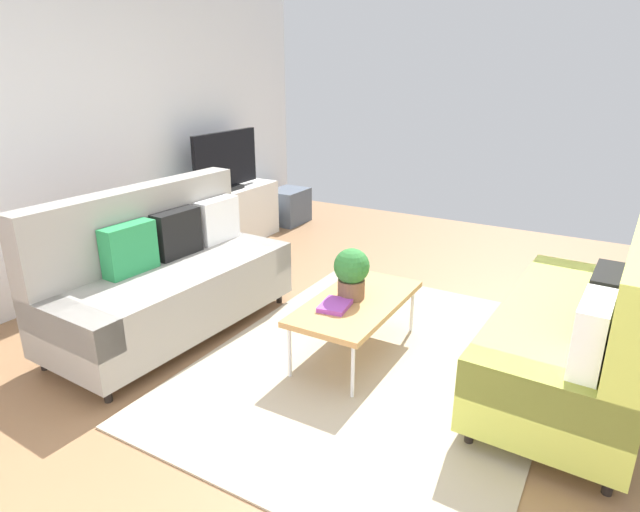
% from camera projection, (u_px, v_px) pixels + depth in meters
% --- Properties ---
extents(ground_plane, '(7.68, 7.68, 0.00)m').
position_uv_depth(ground_plane, '(362.00, 359.00, 3.76)').
color(ground_plane, '#936B47').
extents(wall_far, '(6.40, 0.12, 2.90)m').
position_uv_depth(wall_far, '(74.00, 127.00, 4.60)').
color(wall_far, silver).
rests_on(wall_far, ground_plane).
extents(area_rug, '(2.90, 2.20, 0.01)m').
position_uv_depth(area_rug, '(378.00, 363.00, 3.71)').
color(area_rug, tan).
rests_on(area_rug, ground_plane).
extents(couch_beige, '(1.94, 0.93, 1.10)m').
position_uv_depth(couch_beige, '(166.00, 275.00, 4.05)').
color(couch_beige, gray).
rests_on(couch_beige, ground_plane).
extents(couch_green, '(1.93, 0.92, 1.10)m').
position_uv_depth(couch_green, '(586.00, 328.00, 3.25)').
color(couch_green, '#C1CC51').
rests_on(couch_green, ground_plane).
extents(coffee_table, '(1.10, 0.56, 0.42)m').
position_uv_depth(coffee_table, '(356.00, 304.00, 3.71)').
color(coffee_table, '#B7844C').
rests_on(coffee_table, ground_plane).
extents(tv_console, '(1.40, 0.44, 0.64)m').
position_uv_depth(tv_console, '(228.00, 217.00, 6.08)').
color(tv_console, silver).
rests_on(tv_console, ground_plane).
extents(tv, '(1.00, 0.20, 0.64)m').
position_uv_depth(tv, '(226.00, 162.00, 5.86)').
color(tv, black).
rests_on(tv, tv_console).
extents(storage_trunk, '(0.52, 0.40, 0.44)m').
position_uv_depth(storage_trunk, '(288.00, 206.00, 6.96)').
color(storage_trunk, '#4C5666').
rests_on(storage_trunk, ground_plane).
extents(potted_plant, '(0.25, 0.25, 0.36)m').
position_uv_depth(potted_plant, '(352.00, 272.00, 3.68)').
color(potted_plant, brown).
rests_on(potted_plant, coffee_table).
extents(table_book_0, '(0.26, 0.21, 0.03)m').
position_uv_depth(table_book_0, '(335.00, 305.00, 3.58)').
color(table_book_0, purple).
rests_on(table_book_0, coffee_table).
extents(vase_0, '(0.09, 0.09, 0.19)m').
position_uv_depth(vase_0, '(185.00, 191.00, 5.49)').
color(vase_0, '#33B29E').
rests_on(vase_0, tv_console).
extents(bottle_0, '(0.05, 0.05, 0.16)m').
position_uv_depth(bottle_0, '(202.00, 190.00, 5.58)').
color(bottle_0, silver).
rests_on(bottle_0, tv_console).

